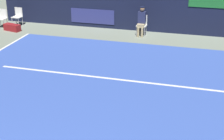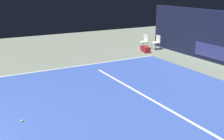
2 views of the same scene
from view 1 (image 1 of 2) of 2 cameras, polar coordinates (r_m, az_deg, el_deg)
The scene contains 8 objects.
ground_plane at distance 9.23m, azimuth -3.62°, elevation -6.64°, with size 29.58×29.58×0.00m, color gray.
court_surface at distance 9.23m, azimuth -3.62°, elevation -6.61°, with size 10.18×11.70×0.01m, color #3856B2.
line_service at distance 10.96m, azimuth -0.17°, elevation -1.47°, with size 7.94×0.10×0.01m, color white.
back_wall at distance 16.02m, azimuth 5.56°, elevation 11.17°, with size 14.47×0.33×2.60m.
line_judge_on_chair at distance 15.32m, azimuth 5.04°, elevation 8.30°, with size 0.45×0.54×1.32m.
courtside_chair_near at distance 17.63m, azimuth -15.69°, elevation 8.88°, with size 0.47×0.44×0.88m.
courtside_chair_far at distance 17.51m, azimuth -18.11°, elevation 8.50°, with size 0.46×0.43×0.88m.
equipment_bag at distance 16.83m, azimuth -16.55°, elevation 6.92°, with size 0.84×0.32×0.32m, color maroon.
Camera 1 is at (2.69, -2.70, 4.56)m, focal length 54.00 mm.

